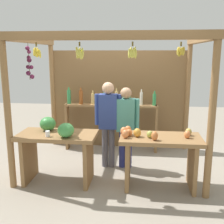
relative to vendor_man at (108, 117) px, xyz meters
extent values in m
plane|color=gray|center=(0.08, 0.10, -0.93)|extent=(12.00, 12.00, 0.00)
cylinder|color=olive|center=(-1.38, -0.95, 0.24)|extent=(0.10, 0.10, 2.35)
cylinder|color=olive|center=(1.55, -0.95, 0.24)|extent=(0.10, 0.10, 2.35)
cylinder|color=olive|center=(-1.38, 1.14, 0.24)|extent=(0.10, 0.10, 2.35)
cylinder|color=olive|center=(1.55, 1.14, 0.24)|extent=(0.10, 0.10, 2.35)
cube|color=olive|center=(0.08, -0.95, 1.35)|extent=(3.03, 0.12, 0.12)
cube|color=olive|center=(-1.38, 0.10, 1.35)|extent=(0.12, 2.19, 0.12)
cube|color=olive|center=(1.55, 0.10, 1.35)|extent=(0.12, 2.19, 0.12)
cube|color=brown|center=(0.08, 1.16, 0.12)|extent=(2.93, 0.04, 2.11)
cylinder|color=brown|center=(-0.28, -0.89, 1.24)|extent=(0.02, 0.02, 0.06)
ellipsoid|color=#D1CC4C|center=(-0.25, -0.89, 1.13)|extent=(0.04, 0.08, 0.15)
ellipsoid|color=#D1CC4C|center=(-0.25, -0.86, 1.11)|extent=(0.05, 0.05, 0.15)
ellipsoid|color=#D1CC4C|center=(-0.28, -0.86, 1.11)|extent=(0.08, 0.04, 0.15)
ellipsoid|color=#D1CC4C|center=(-0.30, -0.87, 1.13)|extent=(0.07, 0.06, 0.15)
ellipsoid|color=#D1CC4C|center=(-0.32, -0.88, 1.11)|extent=(0.05, 0.08, 0.15)
ellipsoid|color=#D1CC4C|center=(-0.32, -0.90, 1.13)|extent=(0.04, 0.06, 0.15)
ellipsoid|color=#D1CC4C|center=(-0.31, -0.93, 1.14)|extent=(0.08, 0.07, 0.15)
ellipsoid|color=#D1CC4C|center=(-0.28, -0.92, 1.10)|extent=(0.07, 0.05, 0.15)
ellipsoid|color=#D1CC4C|center=(-0.27, -0.91, 1.11)|extent=(0.07, 0.08, 0.15)
cylinder|color=brown|center=(-0.94, -0.80, 1.24)|extent=(0.02, 0.02, 0.06)
ellipsoid|color=yellow|center=(-0.90, -0.80, 1.11)|extent=(0.04, 0.07, 0.14)
ellipsoid|color=yellow|center=(-0.93, -0.77, 1.12)|extent=(0.08, 0.06, 0.14)
ellipsoid|color=yellow|center=(-0.96, -0.77, 1.14)|extent=(0.08, 0.07, 0.14)
ellipsoid|color=yellow|center=(-0.98, -0.79, 1.14)|extent=(0.04, 0.08, 0.14)
ellipsoid|color=yellow|center=(-0.96, -0.82, 1.13)|extent=(0.08, 0.06, 0.14)
ellipsoid|color=yellow|center=(-0.93, -0.82, 1.14)|extent=(0.08, 0.07, 0.14)
cylinder|color=brown|center=(0.45, -0.89, 1.24)|extent=(0.02, 0.02, 0.06)
ellipsoid|color=#D1CC4C|center=(0.49, -0.89, 1.11)|extent=(0.04, 0.07, 0.14)
ellipsoid|color=#D1CC4C|center=(0.47, -0.87, 1.14)|extent=(0.07, 0.06, 0.14)
ellipsoid|color=#D1CC4C|center=(0.45, -0.86, 1.12)|extent=(0.06, 0.04, 0.14)
ellipsoid|color=#D1CC4C|center=(0.42, -0.86, 1.14)|extent=(0.06, 0.06, 0.14)
ellipsoid|color=#D1CC4C|center=(0.40, -0.89, 1.11)|extent=(0.04, 0.08, 0.14)
ellipsoid|color=#D1CC4C|center=(0.42, -0.92, 1.12)|extent=(0.08, 0.07, 0.14)
ellipsoid|color=#D1CC4C|center=(0.45, -0.92, 1.12)|extent=(0.07, 0.04, 0.14)
ellipsoid|color=#D1CC4C|center=(0.47, -0.91, 1.13)|extent=(0.05, 0.05, 0.14)
cylinder|color=brown|center=(1.11, -0.77, 1.24)|extent=(0.02, 0.02, 0.06)
ellipsoid|color=gold|center=(1.15, -0.77, 1.15)|extent=(0.04, 0.06, 0.12)
ellipsoid|color=gold|center=(1.12, -0.75, 1.15)|extent=(0.07, 0.06, 0.13)
ellipsoid|color=gold|center=(1.11, -0.75, 1.13)|extent=(0.06, 0.04, 0.12)
ellipsoid|color=gold|center=(1.07, -0.75, 1.15)|extent=(0.05, 0.06, 0.13)
ellipsoid|color=gold|center=(1.07, -0.79, 1.13)|extent=(0.05, 0.06, 0.13)
ellipsoid|color=gold|center=(1.10, -0.80, 1.15)|extent=(0.08, 0.04, 0.12)
ellipsoid|color=gold|center=(1.13, -0.80, 1.15)|extent=(0.07, 0.06, 0.13)
cylinder|color=#4C422D|center=(-1.12, -0.69, 1.00)|extent=(0.01, 0.01, 0.55)
sphere|color=#601E42|center=(-1.13, -0.69, 1.19)|extent=(0.07, 0.07, 0.07)
sphere|color=#601E42|center=(-1.10, -0.69, 1.14)|extent=(0.06, 0.06, 0.06)
sphere|color=#47142D|center=(-1.12, -0.68, 1.06)|extent=(0.06, 0.06, 0.06)
sphere|color=#47142D|center=(-1.10, -0.71, 1.02)|extent=(0.07, 0.07, 0.07)
sphere|color=#47142D|center=(-1.13, -0.71, 0.92)|extent=(0.06, 0.06, 0.06)
sphere|color=#601E42|center=(-1.09, -0.66, 0.91)|extent=(0.06, 0.06, 0.06)
sphere|color=#511938|center=(-1.14, -0.69, 0.82)|extent=(0.07, 0.07, 0.07)
sphere|color=#601E42|center=(-1.09, -0.67, 0.77)|extent=(0.07, 0.07, 0.07)
cube|color=olive|center=(-0.72, -0.69, -0.15)|extent=(1.23, 0.64, 0.06)
cube|color=olive|center=(-1.22, -0.69, -0.56)|extent=(0.06, 0.58, 0.75)
cube|color=olive|center=(-0.23, -0.69, -0.56)|extent=(0.06, 0.58, 0.75)
ellipsoid|color=#38843D|center=(-0.93, -0.54, -0.01)|extent=(0.34, 0.34, 0.23)
ellipsoid|color=#429347|center=(-0.53, -0.87, -0.01)|extent=(0.30, 0.30, 0.22)
cylinder|color=white|center=(-0.82, -0.87, -0.07)|extent=(0.07, 0.07, 0.09)
cube|color=olive|center=(0.89, -0.69, -0.15)|extent=(1.23, 0.64, 0.06)
cube|color=olive|center=(0.40, -0.69, -0.56)|extent=(0.06, 0.58, 0.75)
cube|color=olive|center=(1.38, -0.69, -0.56)|extent=(0.06, 0.58, 0.75)
ellipsoid|color=#E07F47|center=(1.27, -0.71, -0.06)|extent=(0.13, 0.13, 0.12)
ellipsoid|color=#B79E47|center=(1.31, -0.57, -0.06)|extent=(0.14, 0.14, 0.11)
ellipsoid|color=#E07F47|center=(0.36, -0.81, -0.05)|extent=(0.14, 0.14, 0.13)
ellipsoid|color=#CC7038|center=(0.39, -0.63, -0.05)|extent=(0.11, 0.11, 0.14)
ellipsoid|color=gold|center=(0.53, -0.73, -0.05)|extent=(0.14, 0.14, 0.13)
ellipsoid|color=#E07F47|center=(0.33, -0.69, -0.05)|extent=(0.14, 0.14, 0.14)
ellipsoid|color=#CC7038|center=(0.79, -0.87, -0.05)|extent=(0.14, 0.14, 0.14)
ellipsoid|color=#A8B24C|center=(0.72, -0.76, -0.06)|extent=(0.12, 0.12, 0.11)
ellipsoid|color=#CC7038|center=(0.41, -0.71, -0.06)|extent=(0.13, 0.13, 0.11)
cube|color=olive|center=(-1.00, 0.88, -0.43)|extent=(0.05, 0.20, 1.00)
cube|color=olive|center=(0.90, 0.88, -0.43)|extent=(0.05, 0.20, 1.00)
cube|color=olive|center=(-0.05, 0.88, 0.05)|extent=(1.91, 0.22, 0.04)
cylinder|color=#338C4C|center=(-0.94, 0.88, 0.21)|extent=(0.08, 0.08, 0.29)
cylinder|color=#338C4C|center=(-0.94, 0.88, 0.39)|extent=(0.04, 0.04, 0.06)
cylinder|color=#994C1E|center=(-0.69, 0.88, 0.21)|extent=(0.07, 0.07, 0.29)
cylinder|color=#994C1E|center=(-0.69, 0.88, 0.38)|extent=(0.03, 0.03, 0.06)
cylinder|color=#D8B266|center=(-0.43, 0.88, 0.18)|extent=(0.07, 0.07, 0.23)
cylinder|color=#D8B266|center=(-0.43, 0.88, 0.33)|extent=(0.03, 0.03, 0.06)
cylinder|color=#338C4C|center=(-0.17, 0.88, 0.21)|extent=(0.07, 0.07, 0.28)
cylinder|color=#338C4C|center=(-0.17, 0.88, 0.38)|extent=(0.03, 0.03, 0.06)
cylinder|color=#D8B266|center=(0.07, 0.88, 0.21)|extent=(0.06, 0.06, 0.28)
cylinder|color=#D8B266|center=(0.07, 0.88, 0.38)|extent=(0.03, 0.03, 0.06)
cylinder|color=#338C4C|center=(0.33, 0.88, 0.18)|extent=(0.06, 0.06, 0.22)
cylinder|color=#338C4C|center=(0.33, 0.88, 0.32)|extent=(0.03, 0.03, 0.06)
cylinder|color=silver|center=(0.58, 0.88, 0.20)|extent=(0.06, 0.06, 0.27)
cylinder|color=silver|center=(0.58, 0.88, 0.37)|extent=(0.03, 0.03, 0.06)
cylinder|color=#338C4C|center=(0.85, 0.88, 0.19)|extent=(0.07, 0.07, 0.24)
cylinder|color=#338C4C|center=(0.85, 0.88, 0.34)|extent=(0.03, 0.03, 0.06)
cylinder|color=#545360|center=(-0.06, 0.00, -0.57)|extent=(0.11, 0.11, 0.73)
cylinder|color=#545360|center=(0.06, 0.00, -0.57)|extent=(0.11, 0.11, 0.73)
cube|color=#2D428C|center=(0.00, 0.00, 0.11)|extent=(0.32, 0.19, 0.62)
cylinder|color=#2D428C|center=(-0.20, 0.00, 0.14)|extent=(0.08, 0.08, 0.56)
cylinder|color=#2D428C|center=(0.20, 0.00, 0.14)|extent=(0.08, 0.08, 0.56)
sphere|color=tan|center=(0.00, 0.00, 0.52)|extent=(0.21, 0.21, 0.21)
cylinder|color=navy|center=(0.25, 0.01, -0.59)|extent=(0.11, 0.11, 0.69)
cylinder|color=navy|center=(0.37, 0.01, -0.59)|extent=(0.11, 0.11, 0.69)
cube|color=teal|center=(0.31, 0.01, 0.05)|extent=(0.32, 0.19, 0.58)
cylinder|color=teal|center=(0.11, 0.01, 0.08)|extent=(0.08, 0.08, 0.52)
cylinder|color=teal|center=(0.51, 0.01, 0.08)|extent=(0.08, 0.08, 0.52)
sphere|color=tan|center=(0.31, 0.01, 0.44)|extent=(0.20, 0.20, 0.20)
camera|label=1|loc=(0.59, -4.71, 1.12)|focal=43.89mm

